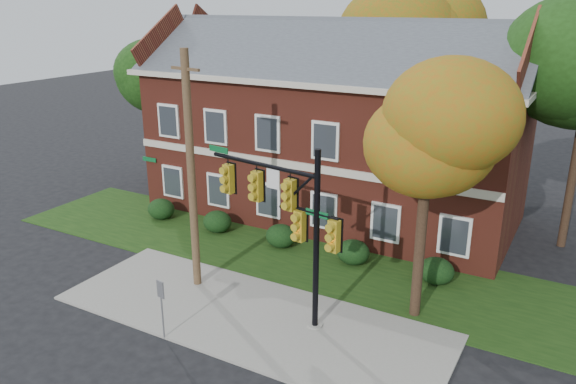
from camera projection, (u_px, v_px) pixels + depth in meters
The scene contains 15 objects.
ground at pixel (233, 331), 18.82m from camera, with size 120.00×120.00×0.00m, color black.
sidewalk at pixel (249, 316), 19.63m from camera, with size 14.00×5.00×0.08m, color gray.
grass_strip at pixel (314, 262), 23.76m from camera, with size 30.00×6.00×0.04m, color #193811.
apartment_building at pixel (333, 117), 28.00m from camera, with size 18.80×8.80×9.74m.
hedge_far_left at pixel (161, 209), 28.35m from camera, with size 1.40×1.26×1.05m, color black.
hedge_left at pixel (217, 222), 26.73m from camera, with size 1.40×1.26×1.05m, color black.
hedge_center at pixel (281, 236), 25.11m from camera, with size 1.40×1.26×1.05m, color black.
hedge_right at pixel (353, 252), 23.48m from camera, with size 1.40×1.26×1.05m, color black.
hedge_far_right at pixel (436, 271), 21.86m from camera, with size 1.40×1.26×1.05m, color black.
tree_near_right at pixel (435, 131), 17.44m from camera, with size 4.50×4.25×8.58m.
tree_left_rear at pixel (166, 74), 31.04m from camera, with size 5.40×5.10×8.88m.
tree_far_rear at pixel (413, 31), 32.60m from camera, with size 6.84×6.46×11.52m.
traffic_signal at pixel (289, 214), 18.39m from camera, with size 5.55×1.05×6.25m.
utility_pole at pixel (191, 173), 20.41m from camera, with size 1.40×0.35×8.99m.
sign_post at pixel (161, 300), 17.92m from camera, with size 0.31×0.09×2.12m.
Camera 1 is at (9.60, -13.31, 10.49)m, focal length 35.00 mm.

